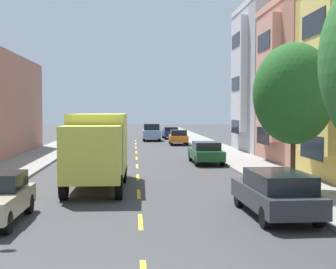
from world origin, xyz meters
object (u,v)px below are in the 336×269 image
object	(u,v)px
street_tree_second	(294,94)
parked_sedan_black	(93,136)
moving_sky_sedan	(151,132)
parked_hatchback_orange	(178,137)
parked_sedan_forest	(206,152)
delivery_box_truck	(98,145)
parked_sedan_navy	(171,133)
parked_suv_teal	(84,140)
parked_wagon_charcoal	(276,192)

from	to	relation	value
street_tree_second	parked_sedan_black	xyz separation A→B (m)	(-10.84, 31.01, -3.40)
parked_sedan_black	moving_sky_sedan	world-z (taller)	moving_sky_sedan
street_tree_second	parked_hatchback_orange	xyz separation A→B (m)	(-2.14, 28.71, -3.39)
street_tree_second	parked_sedan_black	bearing A→B (deg)	109.27
street_tree_second	parked_sedan_forest	bearing A→B (deg)	99.69
parked_sedan_black	parked_hatchback_orange	xyz separation A→B (m)	(8.70, -2.30, 0.01)
moving_sky_sedan	parked_sedan_forest	bearing A→B (deg)	-83.72
street_tree_second	delivery_box_truck	world-z (taller)	street_tree_second
parked_sedan_black	parked_sedan_navy	xyz separation A→B (m)	(8.71, 8.27, 0.00)
delivery_box_truck	parked_sedan_forest	world-z (taller)	delivery_box_truck
street_tree_second	parked_sedan_forest	size ratio (longest dim) A/B	1.36
parked_hatchback_orange	parked_sedan_navy	xyz separation A→B (m)	(0.01, 10.57, -0.01)
parked_sedan_black	parked_sedan_forest	size ratio (longest dim) A/B	1.01
parked_sedan_black	parked_hatchback_orange	bearing A→B (deg)	-14.82
parked_hatchback_orange	parked_suv_teal	bearing A→B (deg)	-140.57
parked_sedan_forest	parked_wagon_charcoal	bearing A→B (deg)	-90.21
delivery_box_truck	parked_sedan_forest	distance (m)	11.11
parked_suv_teal	parked_hatchback_orange	distance (m)	11.18
parked_sedan_black	parked_wagon_charcoal	distance (m)	36.42
street_tree_second	parked_sedan_forest	world-z (taller)	street_tree_second
parked_sedan_black	parked_sedan_forest	distance (m)	21.53
parked_suv_teal	parked_hatchback_orange	size ratio (longest dim) A/B	1.20
parked_suv_teal	parked_sedan_navy	size ratio (longest dim) A/B	1.07
parked_sedan_navy	moving_sky_sedan	size ratio (longest dim) A/B	0.95
delivery_box_truck	moving_sky_sedan	bearing A→B (deg)	83.83
parked_sedan_black	parked_wagon_charcoal	world-z (taller)	parked_wagon_charcoal
delivery_box_truck	parked_hatchback_orange	bearing A→B (deg)	77.08
delivery_box_truck	parked_suv_teal	distance (m)	19.51
delivery_box_truck	parked_sedan_navy	bearing A→B (deg)	80.68
street_tree_second	parked_sedan_forest	xyz separation A→B (m)	(-1.95, 11.40, -3.40)
delivery_box_truck	parked_hatchback_orange	size ratio (longest dim) A/B	1.91
parked_hatchback_orange	moving_sky_sedan	size ratio (longest dim) A/B	0.84
moving_sky_sedan	parked_sedan_black	bearing A→B (deg)	-144.03
street_tree_second	moving_sky_sedan	world-z (taller)	street_tree_second
parked_sedan_forest	parked_hatchback_orange	distance (m)	17.31
parked_sedan_black	street_tree_second	bearing A→B (deg)	-70.73
delivery_box_truck	parked_sedan_black	distance (m)	28.86
street_tree_second	delivery_box_truck	xyz separation A→B (m)	(-8.20, 2.29, -2.27)
parked_suv_teal	moving_sky_sedan	world-z (taller)	same
delivery_box_truck	parked_suv_teal	xyz separation A→B (m)	(-2.58, 19.32, -0.89)
parked_wagon_charcoal	parked_hatchback_orange	distance (m)	33.03
parked_sedan_forest	parked_hatchback_orange	xyz separation A→B (m)	(-0.19, 17.31, 0.01)
parked_wagon_charcoal	parked_hatchback_orange	bearing A→B (deg)	90.24
parked_sedan_forest	parked_hatchback_orange	size ratio (longest dim) A/B	1.12
parked_wagon_charcoal	moving_sky_sedan	distance (m)	39.95
delivery_box_truck	parked_wagon_charcoal	world-z (taller)	delivery_box_truck
parked_hatchback_orange	street_tree_second	bearing A→B (deg)	-85.74
parked_suv_teal	parked_sedan_forest	distance (m)	13.50
delivery_box_truck	moving_sky_sedan	distance (m)	33.45
parked_suv_teal	parked_sedan_navy	distance (m)	19.68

